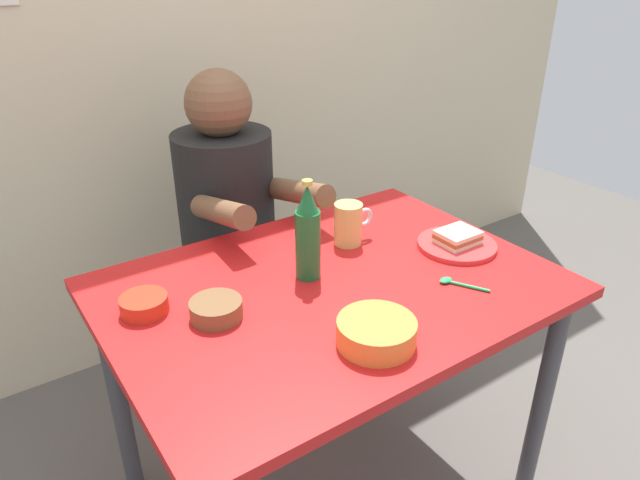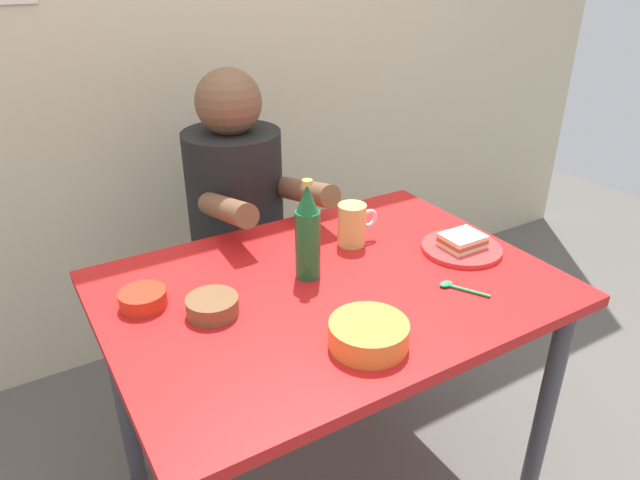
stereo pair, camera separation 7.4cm
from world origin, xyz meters
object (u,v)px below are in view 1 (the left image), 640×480
person_seated (227,194)px  plate_orange (457,245)px  beer_mug (349,224)px  stool (234,300)px  sandwich (458,237)px  beer_bottle (308,235)px  dining_table (331,314)px  condiment_bowl_brown (216,309)px

person_seated → plate_orange: 0.76m
plate_orange → beer_mug: size_ratio=1.75×
stool → beer_mug: size_ratio=3.57×
plate_orange → sandwich: (-0.00, 0.00, 0.02)m
stool → person_seated: size_ratio=0.63×
beer_mug → beer_bottle: size_ratio=0.48×
dining_table → person_seated: 0.63m
sandwich → beer_mug: (-0.24, 0.19, 0.03)m
stool → plate_orange: (0.39, -0.67, 0.40)m
dining_table → condiment_bowl_brown: size_ratio=9.17×
stool → sandwich: bearing=-60.1°
plate_orange → sandwich: sandwich is taller
person_seated → sandwich: person_seated is taller
stool → beer_bottle: 0.77m
person_seated → condiment_bowl_brown: bearing=-118.3°
beer_mug → condiment_bowl_brown: bearing=-164.9°
sandwich → condiment_bowl_brown: sandwich is taller
person_seated → beer_mug: bearing=-72.1°
stool → plate_orange: size_ratio=2.05×
dining_table → plate_orange: (0.40, -0.04, 0.10)m
condiment_bowl_brown → beer_bottle: bearing=7.5°
condiment_bowl_brown → beer_mug: bearing=15.1°
dining_table → stool: size_ratio=2.44×
stool → beer_mug: 0.67m
stool → beer_bottle: size_ratio=1.72×
dining_table → plate_orange: plate_orange is taller
beer_bottle → condiment_bowl_brown: beer_bottle is taller
dining_table → sandwich: (0.40, -0.04, 0.13)m
beer_mug → beer_bottle: 0.23m
person_seated → condiment_bowl_brown: 0.67m
person_seated → sandwich: bearing=-59.7°
plate_orange → sandwich: 0.02m
condiment_bowl_brown → sandwich: bearing=-5.3°
condiment_bowl_brown → person_seated: bearing=61.7°
person_seated → dining_table: bearing=-91.7°
beer_mug → plate_orange: bearing=-39.4°
beer_mug → condiment_bowl_brown: (-0.47, -0.13, -0.04)m
sandwich → beer_bottle: 0.45m
person_seated → sandwich: 0.76m
beer_bottle → stool: bearing=85.3°
plate_orange → beer_bottle: bearing=166.7°
dining_table → beer_bottle: beer_bottle is taller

